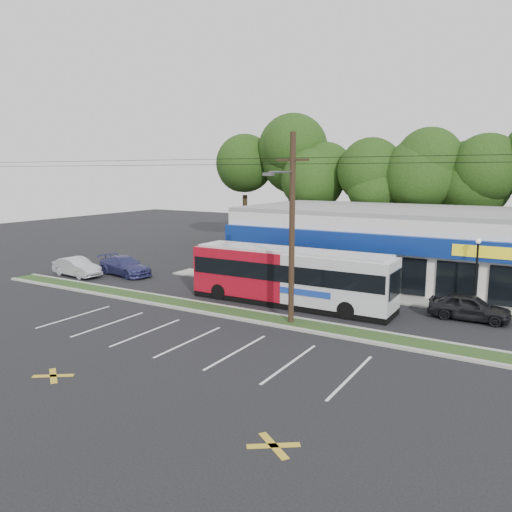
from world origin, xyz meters
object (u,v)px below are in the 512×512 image
object	(u,v)px
pedestrian_b	(389,294)
car_silver	(77,267)
utility_pole	(288,223)
car_blue	(125,266)
metrobus	(290,276)
car_dark	(469,307)
lamp_post	(477,266)
pedestrian_a	(335,288)

from	to	relation	value
pedestrian_b	car_silver	bearing A→B (deg)	33.65
utility_pole	car_blue	distance (m)	18.07
metrobus	car_blue	world-z (taller)	metrobus
car_blue	car_dark	bearing A→B (deg)	-77.82
lamp_post	car_dark	bearing A→B (deg)	-89.04
pedestrian_a	pedestrian_b	xyz separation A→B (m)	(3.44, -0.28, 0.08)
car_blue	pedestrian_b	size ratio (longest dim) A/B	2.75
pedestrian_b	pedestrian_a	bearing A→B (deg)	21.67
metrobus	pedestrian_a	distance (m)	3.19
pedestrian_b	metrobus	bearing A→B (deg)	46.38
car_dark	car_blue	bearing A→B (deg)	91.96
utility_pole	lamp_post	distance (m)	11.67
utility_pole	pedestrian_b	xyz separation A→B (m)	(3.80, 5.56, -4.49)
car_dark	pedestrian_b	distance (m)	4.41
utility_pole	car_silver	world-z (taller)	utility_pole
car_dark	pedestrian_a	distance (m)	7.85
utility_pole	pedestrian_a	distance (m)	7.43
lamp_post	pedestrian_b	distance (m)	5.24
car_silver	utility_pole	bearing A→B (deg)	-92.52
metrobus	car_silver	distance (m)	18.07
car_dark	car_blue	world-z (taller)	car_blue
metrobus	car_dark	xyz separation A→B (m)	(9.86, 2.17, -1.09)
lamp_post	car_blue	world-z (taller)	lamp_post
lamp_post	utility_pole	bearing A→B (deg)	-136.05
lamp_post	pedestrian_a	xyz separation A→B (m)	(-7.81, -2.03, -1.83)
metrobus	car_silver	xyz separation A→B (m)	(-18.01, -1.00, -1.08)
lamp_post	pedestrian_a	bearing A→B (deg)	-165.43
metrobus	car_silver	bearing A→B (deg)	-177.13
car_silver	car_blue	world-z (taller)	car_blue
pedestrian_a	car_dark	bearing A→B (deg)	137.77
utility_pole	pedestrian_a	bearing A→B (deg)	86.48
pedestrian_a	pedestrian_b	world-z (taller)	pedestrian_b
utility_pole	pedestrian_b	size ratio (longest dim) A/B	27.17
utility_pole	car_blue	bearing A→B (deg)	164.07
car_silver	metrobus	bearing A→B (deg)	-81.89
utility_pole	car_dark	bearing A→B (deg)	34.99
car_dark	metrobus	bearing A→B (deg)	102.19
car_dark	pedestrian_a	world-z (taller)	pedestrian_a
car_dark	car_silver	world-z (taller)	car_silver
lamp_post	metrobus	size ratio (longest dim) A/B	0.33
lamp_post	car_dark	xyz separation A→B (m)	(0.04, -2.13, -1.95)
metrobus	car_dark	size ratio (longest dim) A/B	3.01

